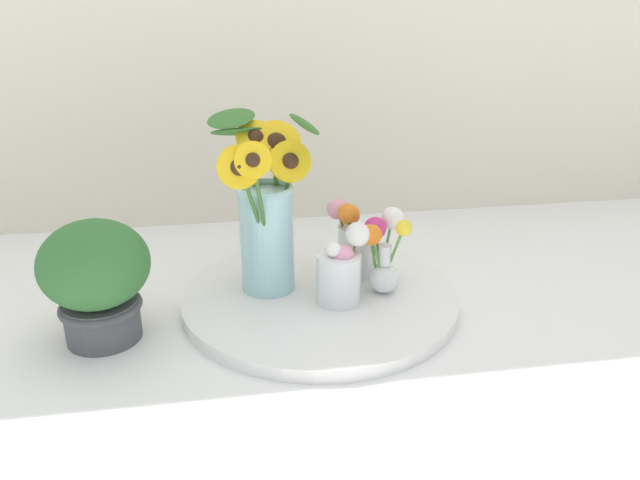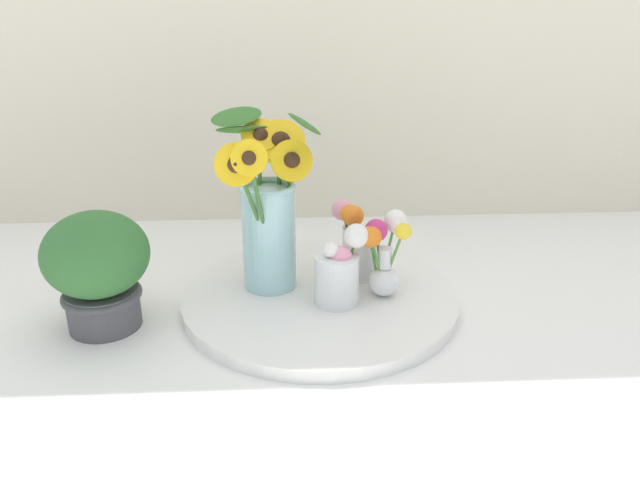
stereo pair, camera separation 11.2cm
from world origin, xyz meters
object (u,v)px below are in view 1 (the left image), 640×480
(mason_jar_sunflowers, at_px, (266,216))
(potted_plant, at_px, (96,277))
(serving_tray, at_px, (320,298))
(vase_bulb_right, at_px, (383,248))
(vase_small_back, at_px, (354,241))
(vase_small_center, at_px, (341,271))

(mason_jar_sunflowers, xyz_separation_m, potted_plant, (-0.29, -0.10, -0.05))
(serving_tray, height_order, mason_jar_sunflowers, mason_jar_sunflowers)
(vase_bulb_right, distance_m, vase_small_back, 0.08)
(mason_jar_sunflowers, relative_size, vase_bulb_right, 2.32)
(mason_jar_sunflowers, distance_m, vase_small_back, 0.19)
(potted_plant, bearing_deg, mason_jar_sunflowers, 18.66)
(serving_tray, height_order, vase_small_center, vase_small_center)
(mason_jar_sunflowers, relative_size, vase_small_center, 2.39)
(vase_small_center, relative_size, vase_small_back, 0.92)
(vase_bulb_right, relative_size, potted_plant, 0.72)
(potted_plant, bearing_deg, vase_small_center, 2.86)
(vase_small_center, bearing_deg, potted_plant, -177.14)
(mason_jar_sunflowers, xyz_separation_m, vase_bulb_right, (0.21, -0.05, -0.06))
(vase_small_back, bearing_deg, potted_plant, -164.82)
(vase_bulb_right, bearing_deg, potted_plant, -174.24)
(vase_bulb_right, relative_size, vase_small_back, 0.95)
(vase_small_center, relative_size, vase_bulb_right, 0.97)
(vase_small_center, xyz_separation_m, vase_small_back, (0.04, 0.10, 0.01))
(vase_bulb_right, bearing_deg, mason_jar_sunflowers, 167.10)
(vase_small_back, relative_size, potted_plant, 0.76)
(serving_tray, height_order, vase_bulb_right, vase_bulb_right)
(serving_tray, distance_m, vase_small_center, 0.09)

